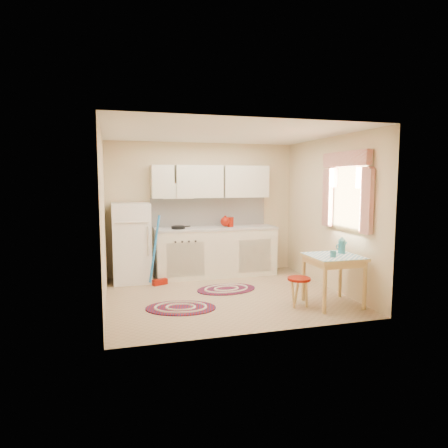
% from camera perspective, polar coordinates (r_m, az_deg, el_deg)
% --- Properties ---
extents(room_shell, '(3.64, 3.60, 2.52)m').
position_cam_1_polar(room_shell, '(6.38, 0.96, 4.46)').
color(room_shell, tan).
rests_on(room_shell, ground).
extents(fridge, '(0.65, 0.60, 1.40)m').
position_cam_1_polar(fridge, '(7.21, -13.06, -2.64)').
color(fridge, white).
rests_on(fridge, ground).
extents(broom, '(0.30, 0.22, 1.20)m').
position_cam_1_polar(broom, '(6.92, -9.21, -3.77)').
color(broom, blue).
rests_on(broom, ground).
extents(base_cabinets, '(2.25, 0.60, 0.88)m').
position_cam_1_polar(base_cabinets, '(7.53, -1.17, -4.10)').
color(base_cabinets, '#EAE7CC').
rests_on(base_cabinets, ground).
extents(countertop, '(2.27, 0.62, 0.04)m').
position_cam_1_polar(countertop, '(7.46, -1.18, -0.62)').
color(countertop, '#B9B6B0').
rests_on(countertop, base_cabinets).
extents(frying_pan, '(0.33, 0.33, 0.05)m').
position_cam_1_polar(frying_pan, '(7.26, -6.57, -0.50)').
color(frying_pan, black).
rests_on(frying_pan, countertop).
extents(red_kettle, '(0.24, 0.22, 0.20)m').
position_cam_1_polar(red_kettle, '(7.50, 0.19, 0.35)').
color(red_kettle, '#8F1205').
rests_on(red_kettle, countertop).
extents(red_canister, '(0.12, 0.12, 0.16)m').
position_cam_1_polar(red_canister, '(7.53, 0.92, 0.20)').
color(red_canister, '#8F1205').
rests_on(red_canister, countertop).
extents(table, '(0.72, 0.72, 0.72)m').
position_cam_1_polar(table, '(6.02, 15.30, -7.79)').
color(table, '#DCB86E').
rests_on(table, ground).
extents(stool, '(0.39, 0.39, 0.42)m').
position_cam_1_polar(stool, '(5.87, 10.64, -9.54)').
color(stool, '#8F1205').
rests_on(stool, ground).
extents(coffee_pot, '(0.14, 0.12, 0.26)m').
position_cam_1_polar(coffee_pot, '(6.12, 16.49, -2.88)').
color(coffee_pot, teal).
rests_on(coffee_pot, table).
extents(mug, '(0.11, 0.11, 0.10)m').
position_cam_1_polar(mug, '(5.81, 15.32, -4.15)').
color(mug, teal).
rests_on(mug, table).
extents(rug_center, '(1.04, 0.74, 0.02)m').
position_cam_1_polar(rug_center, '(6.67, 0.33, -9.29)').
color(rug_center, maroon).
rests_on(rug_center, ground).
extents(rug_left, '(1.12, 0.88, 0.02)m').
position_cam_1_polar(rug_left, '(5.77, -6.21, -11.83)').
color(rug_left, maroon).
rests_on(rug_left, ground).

